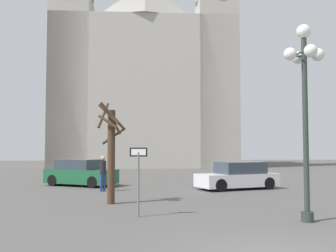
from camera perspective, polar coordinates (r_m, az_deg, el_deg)
The scene contains 7 objects.
cathedral at distance 46.44m, azimuth -3.47°, elevation 7.38°, with size 20.94×14.25×35.77m.
one_way_arrow_sign at distance 12.31m, azimuth -4.41°, elevation -6.93°, with size 0.56×0.14×2.18m.
street_lamp at distance 12.29m, azimuth 19.62°, elevation 5.92°, with size 1.26×1.26×5.91m.
bare_tree at distance 15.20m, azimuth -8.46°, elevation -3.58°, with size 1.12×1.10×3.99m.
parked_car_near_green at distance 22.82m, azimuth -12.87°, elevation -6.87°, with size 4.38×3.53×1.50m.
parked_car_far_white at distance 20.81m, azimuth 10.33°, elevation -7.36°, with size 4.57×2.91×1.43m.
pedestrian_walking at distance 19.64m, azimuth -9.63°, elevation -6.41°, with size 0.32×0.32×1.77m.
Camera 1 is at (-2.95, -7.51, 2.18)m, focal length 41.08 mm.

